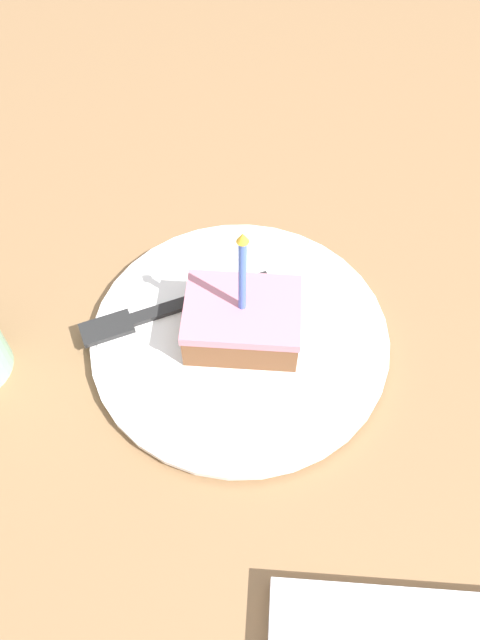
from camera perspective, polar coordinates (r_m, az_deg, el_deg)
name	(u,v)px	position (r m, az deg, el deg)	size (l,w,h in m)	color
ground_plane	(269,378)	(0.56, 2.64, -5.34)	(2.40, 2.40, 0.04)	olive
plate	(240,337)	(0.55, 0.00, -1.58)	(0.26, 0.26, 0.01)	white
cake_slice	(242,320)	(0.52, 0.21, 0.01)	(0.07, 0.10, 0.13)	brown
fork	(164,310)	(0.56, -6.99, 0.90)	(0.09, 0.17, 0.00)	#262626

